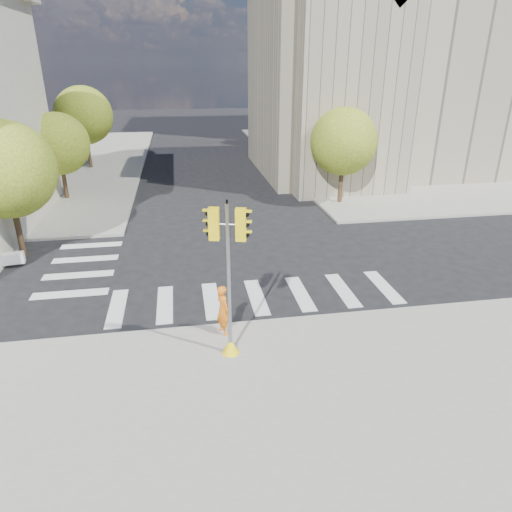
{
  "coord_description": "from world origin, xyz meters",
  "views": [
    {
      "loc": [
        -2.8,
        -17.89,
        8.62
      ],
      "look_at": [
        -0.25,
        -2.74,
        2.1
      ],
      "focal_mm": 32.0,
      "sensor_mm": 36.0,
      "label": 1
    }
  ],
  "objects_px": {
    "lamp_near": "(332,125)",
    "traffic_signal": "(229,292)",
    "lamp_far": "(287,107)",
    "photographer": "(223,310)"
  },
  "relations": [
    {
      "from": "lamp_near",
      "to": "lamp_far",
      "type": "xyz_separation_m",
      "value": [
        0.0,
        14.0,
        0.0
      ]
    },
    {
      "from": "lamp_far",
      "to": "photographer",
      "type": "bearing_deg",
      "value": -106.52
    },
    {
      "from": "lamp_near",
      "to": "traffic_signal",
      "type": "bearing_deg",
      "value": -115.8
    },
    {
      "from": "traffic_signal",
      "to": "photographer",
      "type": "bearing_deg",
      "value": 108.95
    },
    {
      "from": "traffic_signal",
      "to": "photographer",
      "type": "relative_size",
      "value": 2.83
    },
    {
      "from": "lamp_far",
      "to": "traffic_signal",
      "type": "bearing_deg",
      "value": -105.81
    },
    {
      "from": "lamp_near",
      "to": "lamp_far",
      "type": "relative_size",
      "value": 1.0
    },
    {
      "from": "lamp_near",
      "to": "traffic_signal",
      "type": "distance_m",
      "value": 22.12
    },
    {
      "from": "lamp_near",
      "to": "lamp_far",
      "type": "distance_m",
      "value": 14.0
    },
    {
      "from": "photographer",
      "to": "traffic_signal",
      "type": "bearing_deg",
      "value": 162.48
    }
  ]
}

